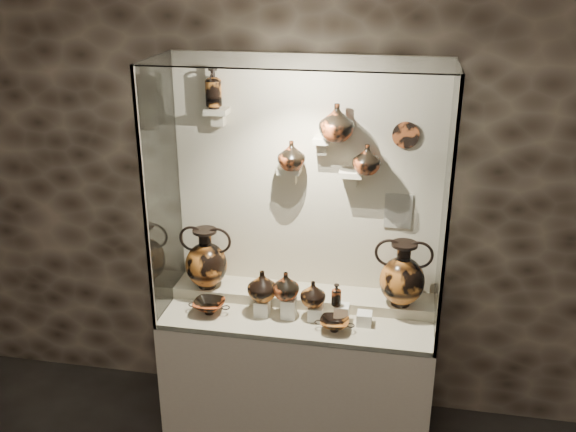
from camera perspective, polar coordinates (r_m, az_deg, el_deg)
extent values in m
cube|color=#2E241D|center=(4.06, 1.72, 3.02)|extent=(5.00, 0.02, 3.20)
cube|color=beige|center=(4.33, 0.86, -13.58)|extent=(1.70, 0.60, 0.80)
cube|color=#B8AB8F|center=(4.10, 0.89, -8.85)|extent=(1.68, 0.58, 0.03)
cube|color=#B8AB8F|center=(4.24, 1.30, -7.26)|extent=(1.70, 0.25, 0.10)
cube|color=beige|center=(4.06, 1.71, 3.00)|extent=(1.70, 0.03, 1.60)
cube|color=white|center=(3.49, 0.15, -0.16)|extent=(1.70, 0.01, 1.60)
cube|color=white|center=(3.99, -11.12, 2.23)|extent=(0.01, 0.60, 1.60)
cube|color=white|center=(3.73, 13.89, 0.63)|extent=(0.01, 0.60, 1.60)
cube|color=white|center=(3.57, 1.05, 13.57)|extent=(1.70, 0.60, 0.01)
cube|color=gray|center=(3.73, -12.62, 0.76)|extent=(0.02, 0.02, 1.60)
cube|color=gray|center=(3.46, 13.99, -1.06)|extent=(0.02, 0.02, 1.60)
cube|color=silver|center=(4.07, -2.31, -8.12)|extent=(0.09, 0.09, 0.10)
cube|color=silver|center=(4.03, 0.07, -8.16)|extent=(0.09, 0.09, 0.13)
cube|color=silver|center=(4.02, 2.49, -8.62)|extent=(0.09, 0.09, 0.09)
cube|color=silver|center=(3.99, 4.79, -8.63)|extent=(0.09, 0.09, 0.12)
cube|color=silver|center=(3.99, 6.80, -9.03)|extent=(0.09, 0.09, 0.08)
cube|color=beige|center=(3.99, -6.32, 9.25)|extent=(0.14, 0.12, 0.04)
cube|color=beige|center=(3.97, 0.13, 4.11)|extent=(0.14, 0.12, 0.04)
cube|color=beige|center=(3.89, 3.05, 6.76)|extent=(0.10, 0.12, 0.04)
cube|color=beige|center=(3.93, 5.60, 3.79)|extent=(0.14, 0.12, 0.04)
imported|color=#A75B20|center=(4.01, -2.30, -6.18)|extent=(0.23, 0.23, 0.20)
imported|color=#A6431D|center=(3.96, -0.20, -6.18)|extent=(0.19, 0.19, 0.17)
imported|color=#A75B20|center=(3.97, 2.24, -6.90)|extent=(0.18, 0.18, 0.16)
imported|color=#A6431D|center=(3.91, 0.31, 5.43)|extent=(0.20, 0.20, 0.18)
imported|color=#A6431D|center=(3.79, 4.34, 8.32)|extent=(0.26, 0.26, 0.22)
imported|color=#A6431D|center=(3.85, 7.03, 5.04)|extent=(0.17, 0.17, 0.18)
cylinder|color=#B45023|center=(3.89, 10.43, 7.09)|extent=(0.16, 0.02, 0.16)
cube|color=beige|center=(4.05, 9.77, 0.44)|extent=(0.17, 0.01, 0.23)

